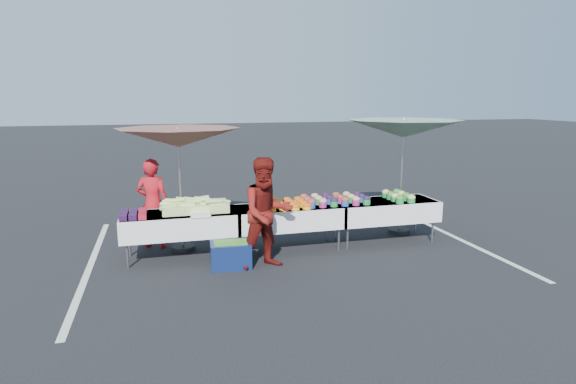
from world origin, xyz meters
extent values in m
plane|color=black|center=(0.00, 0.00, 0.00)|extent=(80.00, 80.00, 0.00)
cube|color=silver|center=(-3.20, 0.00, 0.00)|extent=(0.10, 5.00, 0.00)
cube|color=silver|center=(3.20, 0.00, 0.00)|extent=(0.10, 5.00, 0.00)
cube|color=white|center=(-1.80, 0.00, 0.73)|extent=(1.80, 0.75, 0.04)
cube|color=white|center=(-1.80, 0.00, 0.57)|extent=(1.86, 0.81, 0.36)
cylinder|color=slate|center=(-2.62, -0.29, 0.20)|extent=(0.04, 0.04, 0.39)
cylinder|color=slate|center=(-2.62, 0.29, 0.20)|extent=(0.04, 0.04, 0.39)
cylinder|color=slate|center=(-0.98, -0.29, 0.20)|extent=(0.04, 0.04, 0.39)
cylinder|color=slate|center=(-0.98, 0.29, 0.20)|extent=(0.04, 0.04, 0.39)
cube|color=white|center=(0.00, 0.00, 0.73)|extent=(1.80, 0.75, 0.04)
cube|color=white|center=(0.00, 0.00, 0.57)|extent=(1.86, 0.81, 0.36)
cylinder|color=slate|center=(-0.82, -0.29, 0.20)|extent=(0.04, 0.04, 0.39)
cylinder|color=slate|center=(-0.82, 0.29, 0.20)|extent=(0.04, 0.04, 0.39)
cylinder|color=slate|center=(0.82, -0.29, 0.20)|extent=(0.04, 0.04, 0.39)
cylinder|color=slate|center=(0.82, 0.29, 0.20)|extent=(0.04, 0.04, 0.39)
cube|color=white|center=(1.80, 0.00, 0.73)|extent=(1.80, 0.75, 0.04)
cube|color=white|center=(1.80, 0.00, 0.57)|extent=(1.86, 0.81, 0.36)
cylinder|color=slate|center=(0.98, -0.29, 0.20)|extent=(0.04, 0.04, 0.39)
cylinder|color=slate|center=(0.98, 0.29, 0.20)|extent=(0.04, 0.04, 0.39)
cylinder|color=slate|center=(2.62, -0.29, 0.20)|extent=(0.04, 0.04, 0.39)
cylinder|color=slate|center=(2.62, 0.29, 0.20)|extent=(0.04, 0.04, 0.39)
cube|color=black|center=(-2.65, -0.27, 0.79)|extent=(0.12, 0.12, 0.08)
cube|color=black|center=(-2.65, -0.13, 0.79)|extent=(0.12, 0.12, 0.08)
cube|color=black|center=(-2.65, 0.01, 0.79)|extent=(0.12, 0.12, 0.08)
cube|color=black|center=(-2.65, 0.15, 0.79)|extent=(0.12, 0.12, 0.08)
cube|color=black|center=(-2.51, -0.27, 0.79)|extent=(0.12, 0.12, 0.08)
cube|color=black|center=(-2.51, -0.13, 0.79)|extent=(0.12, 0.12, 0.08)
cube|color=black|center=(-2.51, 0.01, 0.79)|extent=(0.12, 0.12, 0.08)
cube|color=black|center=(-2.51, 0.15, 0.79)|extent=(0.12, 0.12, 0.08)
cube|color=maroon|center=(-2.37, -0.27, 0.79)|extent=(0.12, 0.12, 0.08)
cube|color=maroon|center=(-2.37, -0.13, 0.79)|extent=(0.12, 0.12, 0.08)
cube|color=maroon|center=(-2.37, 0.01, 0.79)|extent=(0.12, 0.12, 0.08)
cube|color=maroon|center=(-2.37, 0.15, 0.79)|extent=(0.12, 0.12, 0.08)
cube|color=#ACCC69|center=(-1.55, 0.05, 0.82)|extent=(1.05, 0.55, 0.14)
cylinder|color=#ACCC69|center=(-1.25, 0.20, 0.85)|extent=(0.27, 0.09, 0.10)
cylinder|color=#ACCC69|center=(-1.93, 0.10, 0.92)|extent=(0.27, 0.14, 0.07)
cylinder|color=#ACCC69|center=(-1.44, -0.06, 0.97)|extent=(0.27, 0.14, 0.09)
cylinder|color=#ACCC69|center=(-1.97, 0.08, 0.87)|extent=(0.27, 0.15, 0.10)
cylinder|color=#ACCC69|center=(-1.73, -0.01, 0.91)|extent=(0.27, 0.15, 0.08)
cylinder|color=#ACCC69|center=(-1.59, 0.09, 0.94)|extent=(0.27, 0.10, 0.10)
cylinder|color=#ACCC69|center=(-1.59, -0.03, 0.94)|extent=(0.27, 0.07, 0.08)
cylinder|color=#ACCC69|center=(-1.68, -0.13, 0.90)|extent=(0.27, 0.14, 0.09)
cylinder|color=#ACCC69|center=(-1.71, 0.25, 0.92)|extent=(0.27, 0.12, 0.08)
cylinder|color=#ACCC69|center=(-1.09, 0.14, 0.87)|extent=(0.27, 0.16, 0.08)
cylinder|color=#ACCC69|center=(-1.86, 0.01, 0.92)|extent=(0.27, 0.11, 0.07)
cylinder|color=#ACCC69|center=(-1.64, -0.18, 0.85)|extent=(0.27, 0.10, 0.07)
cylinder|color=#ACCC69|center=(-1.44, 0.19, 0.93)|extent=(0.27, 0.12, 0.08)
cylinder|color=#ACCC69|center=(-1.98, -0.17, 0.90)|extent=(0.27, 0.15, 0.08)
cylinder|color=#ACCC69|center=(-1.89, 0.09, 0.94)|extent=(0.27, 0.10, 0.08)
cylinder|color=#ACCC69|center=(-1.34, 0.00, 0.90)|extent=(0.27, 0.16, 0.10)
cylinder|color=#ACCC69|center=(-1.83, -0.02, 0.97)|extent=(0.27, 0.12, 0.09)
cylinder|color=#ACCC69|center=(-1.28, -0.18, 0.95)|extent=(0.27, 0.09, 0.07)
cylinder|color=#ACCC69|center=(-1.22, -0.15, 0.88)|extent=(0.27, 0.10, 0.09)
cylinder|color=#ACCC69|center=(-1.30, -0.09, 0.87)|extent=(0.27, 0.12, 0.09)
cylinder|color=#ACCC69|center=(-1.45, 0.28, 0.86)|extent=(0.27, 0.10, 0.08)
cube|color=white|center=(-1.50, -0.30, 0.78)|extent=(0.30, 0.25, 0.05)
cylinder|color=#FFAB1C|center=(-0.55, -0.28, 0.78)|extent=(0.15, 0.15, 0.05)
ellipsoid|color=#ED550D|center=(-0.55, -0.28, 0.81)|extent=(0.15, 0.15, 0.08)
cylinder|color=#FFAB1C|center=(-0.55, -0.10, 0.78)|extent=(0.15, 0.15, 0.05)
ellipsoid|color=#ED550D|center=(-0.55, -0.10, 0.81)|extent=(0.15, 0.15, 0.08)
cylinder|color=#FFAB1C|center=(-0.55, 0.08, 0.78)|extent=(0.15, 0.15, 0.05)
ellipsoid|color=#ED550D|center=(-0.55, 0.08, 0.81)|extent=(0.15, 0.15, 0.08)
cylinder|color=#FFAB1C|center=(-0.55, 0.26, 0.78)|extent=(0.15, 0.15, 0.05)
ellipsoid|color=#ED550D|center=(-0.55, 0.26, 0.81)|extent=(0.15, 0.15, 0.08)
cylinder|color=#FFAB1C|center=(-0.35, -0.28, 0.78)|extent=(0.15, 0.15, 0.05)
ellipsoid|color=#ED550D|center=(-0.35, -0.28, 0.81)|extent=(0.15, 0.15, 0.08)
cylinder|color=#FFAB1C|center=(-0.35, -0.10, 0.78)|extent=(0.15, 0.15, 0.05)
ellipsoid|color=#ED550D|center=(-0.35, -0.10, 0.81)|extent=(0.15, 0.15, 0.08)
cylinder|color=#FFAB1C|center=(-0.35, 0.08, 0.78)|extent=(0.15, 0.15, 0.05)
ellipsoid|color=#ED550D|center=(-0.35, 0.08, 0.81)|extent=(0.15, 0.15, 0.08)
cylinder|color=#FFAB1C|center=(-0.35, 0.26, 0.78)|extent=(0.15, 0.15, 0.05)
ellipsoid|color=#ED550D|center=(-0.35, 0.26, 0.81)|extent=(0.15, 0.15, 0.08)
cylinder|color=#FFAB1C|center=(-0.15, -0.28, 0.78)|extent=(0.15, 0.15, 0.05)
ellipsoid|color=#ED550D|center=(-0.15, -0.28, 0.81)|extent=(0.15, 0.15, 0.08)
cylinder|color=#FFAB1C|center=(-0.15, -0.10, 0.78)|extent=(0.15, 0.15, 0.05)
ellipsoid|color=#ED550D|center=(-0.15, -0.10, 0.81)|extent=(0.15, 0.15, 0.08)
cylinder|color=#FFAB1C|center=(-0.15, 0.08, 0.78)|extent=(0.15, 0.15, 0.05)
ellipsoid|color=#ED550D|center=(-0.15, 0.08, 0.81)|extent=(0.15, 0.15, 0.08)
cylinder|color=#FFAB1C|center=(-0.15, 0.26, 0.78)|extent=(0.15, 0.15, 0.05)
ellipsoid|color=#ED550D|center=(-0.15, 0.26, 0.81)|extent=(0.15, 0.15, 0.08)
cylinder|color=#FFAB1C|center=(0.05, -0.28, 0.78)|extent=(0.15, 0.15, 0.05)
ellipsoid|color=#ED550D|center=(0.05, -0.28, 0.81)|extent=(0.15, 0.15, 0.08)
cylinder|color=#FFAB1C|center=(0.05, -0.10, 0.78)|extent=(0.15, 0.15, 0.05)
ellipsoid|color=#ED550D|center=(0.05, -0.10, 0.81)|extent=(0.15, 0.15, 0.08)
cylinder|color=#FFAB1C|center=(0.05, 0.08, 0.78)|extent=(0.15, 0.15, 0.05)
ellipsoid|color=#ED550D|center=(0.05, 0.08, 0.81)|extent=(0.15, 0.15, 0.08)
cylinder|color=#FFAB1C|center=(0.05, 0.26, 0.78)|extent=(0.15, 0.15, 0.05)
ellipsoid|color=#ED550D|center=(0.05, 0.26, 0.81)|extent=(0.15, 0.15, 0.08)
cylinder|color=#FFAB1C|center=(0.25, -0.28, 0.78)|extent=(0.15, 0.15, 0.05)
ellipsoid|color=#ED550D|center=(0.25, -0.28, 0.81)|extent=(0.15, 0.15, 0.08)
cylinder|color=#FFAB1C|center=(0.25, -0.10, 0.78)|extent=(0.15, 0.15, 0.05)
ellipsoid|color=#ED550D|center=(0.25, -0.10, 0.81)|extent=(0.15, 0.15, 0.08)
cylinder|color=#FFAB1C|center=(0.25, 0.08, 0.78)|extent=(0.15, 0.15, 0.05)
ellipsoid|color=#ED550D|center=(0.25, 0.08, 0.81)|extent=(0.15, 0.15, 0.08)
cylinder|color=#FFAB1C|center=(0.25, 0.26, 0.78)|extent=(0.15, 0.15, 0.05)
ellipsoid|color=#ED550D|center=(0.25, 0.26, 0.81)|extent=(0.15, 0.15, 0.08)
cylinder|color=#2644B5|center=(0.35, -0.22, 0.80)|extent=(0.13, 0.13, 0.10)
ellipsoid|color=maroon|center=(0.35, -0.22, 0.86)|extent=(0.14, 0.14, 0.10)
cylinder|color=#A92473|center=(0.35, 0.00, 0.80)|extent=(0.13, 0.13, 0.10)
ellipsoid|color=maroon|center=(0.35, 0.00, 0.86)|extent=(0.14, 0.14, 0.10)
cylinder|color=#20823B|center=(0.35, 0.22, 0.80)|extent=(0.13, 0.13, 0.10)
ellipsoid|color=maroon|center=(0.35, 0.22, 0.86)|extent=(0.14, 0.14, 0.10)
cylinder|color=#A92473|center=(0.55, -0.22, 0.80)|extent=(0.13, 0.13, 0.10)
ellipsoid|color=tan|center=(0.55, -0.22, 0.86)|extent=(0.14, 0.14, 0.10)
cylinder|color=#20823B|center=(0.55, 0.00, 0.80)|extent=(0.13, 0.13, 0.10)
ellipsoid|color=tan|center=(0.55, 0.00, 0.86)|extent=(0.14, 0.14, 0.10)
cylinder|color=#2644B5|center=(0.55, 0.22, 0.80)|extent=(0.13, 0.13, 0.10)
ellipsoid|color=tan|center=(0.55, 0.22, 0.86)|extent=(0.14, 0.14, 0.10)
cylinder|color=#20823B|center=(0.75, -0.22, 0.80)|extent=(0.13, 0.13, 0.10)
ellipsoid|color=black|center=(0.75, -0.22, 0.86)|extent=(0.14, 0.14, 0.10)
cylinder|color=#2644B5|center=(0.75, 0.00, 0.80)|extent=(0.13, 0.13, 0.10)
ellipsoid|color=black|center=(0.75, 0.00, 0.86)|extent=(0.14, 0.14, 0.10)
cylinder|color=#A92473|center=(0.75, 0.22, 0.80)|extent=(0.13, 0.13, 0.10)
ellipsoid|color=black|center=(0.75, 0.22, 0.86)|extent=(0.14, 0.14, 0.10)
cylinder|color=#2644B5|center=(0.95, -0.22, 0.80)|extent=(0.13, 0.13, 0.10)
ellipsoid|color=maroon|center=(0.95, -0.22, 0.86)|extent=(0.14, 0.14, 0.10)
cylinder|color=#A92473|center=(0.95, 0.00, 0.80)|extent=(0.13, 0.13, 0.10)
ellipsoid|color=maroon|center=(0.95, 0.00, 0.86)|extent=(0.14, 0.14, 0.10)
cylinder|color=#20823B|center=(0.95, 0.22, 0.80)|extent=(0.13, 0.13, 0.10)
ellipsoid|color=maroon|center=(0.95, 0.22, 0.86)|extent=(0.14, 0.14, 0.10)
cylinder|color=#A92473|center=(1.15, -0.22, 0.80)|extent=(0.13, 0.13, 0.10)
ellipsoid|color=tan|center=(1.15, -0.22, 0.86)|extent=(0.14, 0.14, 0.10)
cylinder|color=#20823B|center=(1.15, 0.00, 0.80)|extent=(0.13, 0.13, 0.10)
ellipsoid|color=tan|center=(1.15, 0.00, 0.86)|extent=(0.14, 0.14, 0.10)
cylinder|color=#2644B5|center=(1.15, 0.22, 0.80)|extent=(0.13, 0.13, 0.10)
ellipsoid|color=tan|center=(1.15, 0.22, 0.86)|extent=(0.14, 0.14, 0.10)
cylinder|color=#20823B|center=(1.35, -0.22, 0.80)|extent=(0.13, 0.13, 0.10)
ellipsoid|color=black|center=(1.35, -0.22, 0.86)|extent=(0.14, 0.14, 0.10)
cylinder|color=#2644B5|center=(1.35, 0.00, 0.80)|extent=(0.13, 0.13, 0.10)
ellipsoid|color=black|center=(1.35, 0.00, 0.86)|extent=(0.14, 0.14, 0.10)
cylinder|color=#A92473|center=(1.35, 0.22, 0.80)|extent=(0.13, 0.13, 0.10)
ellipsoid|color=black|center=(1.35, 0.22, 0.86)|extent=(0.14, 0.14, 0.10)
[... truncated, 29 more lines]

